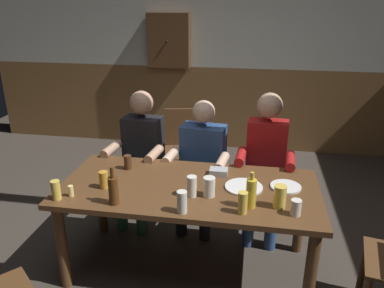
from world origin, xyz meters
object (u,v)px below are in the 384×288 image
object	(u,v)px
pint_glass_4	(182,202)
pint_glass_8	(209,187)
person_0	(140,152)
person_1	(201,159)
bottle_0	(113,190)
pint_glass_2	(104,180)
pint_glass_5	(192,186)
wall_dart_cabinet	(168,41)
pint_glass_7	(243,203)
plate_1	(286,187)
dining_table	(189,197)
bottle_1	(251,193)
pint_glass_0	(296,207)
plate_0	(244,187)
condiment_caddy	(219,172)
pint_glass_6	(280,197)
chair_empty_far_end	(184,147)
pint_glass_3	(128,162)
pint_glass_1	(56,190)
person_2	(265,160)
table_candle	(71,191)

from	to	relation	value
pint_glass_4	pint_glass_8	bearing A→B (deg)	59.51
person_0	person_1	world-z (taller)	person_0
bottle_0	pint_glass_2	size ratio (longest dim) A/B	2.12
pint_glass_5	pint_glass_4	bearing A→B (deg)	-96.53
wall_dart_cabinet	pint_glass_2	bearing A→B (deg)	-87.17
pint_glass_2	pint_glass_8	distance (m)	0.77
person_0	pint_glass_7	xyz separation A→B (m)	(0.98, -0.98, 0.12)
plate_1	person_0	bearing A→B (deg)	155.63
person_1	pint_glass_5	distance (m)	0.83
dining_table	bottle_1	size ratio (longest dim) A/B	7.47
dining_table	bottle_0	xyz separation A→B (m)	(-0.45, -0.34, 0.20)
pint_glass_0	pint_glass_2	distance (m)	1.35
plate_0	plate_1	xyz separation A→B (m)	(0.30, 0.06, 0.00)
plate_0	bottle_1	world-z (taller)	bottle_1
condiment_caddy	pint_glass_2	distance (m)	0.87
pint_glass_6	pint_glass_8	distance (m)	0.48
dining_table	person_1	size ratio (longest dim) A/B	1.61
wall_dart_cabinet	bottle_1	bearing A→B (deg)	-67.06
chair_empty_far_end	pint_glass_6	bearing A→B (deg)	108.57
plate_0	pint_glass_2	distance (m)	1.01
bottle_0	pint_glass_3	distance (m)	0.55
pint_glass_6	pint_glass_4	bearing A→B (deg)	-164.59
plate_0	pint_glass_6	distance (m)	0.34
pint_glass_7	pint_glass_8	size ratio (longest dim) A/B	1.06
pint_glass_1	pint_glass_5	world-z (taller)	pint_glass_5
person_2	pint_glass_1	bearing A→B (deg)	38.81
pint_glass_1	chair_empty_far_end	bearing A→B (deg)	72.04
bottle_1	pint_glass_2	bearing A→B (deg)	174.79
pint_glass_5	pint_glass_6	xyz separation A→B (m)	(0.59, -0.05, 0.00)
condiment_caddy	pint_glass_3	xyz separation A→B (m)	(-0.73, -0.01, 0.03)
wall_dart_cabinet	pint_glass_7	bearing A→B (deg)	-68.50
wall_dart_cabinet	chair_empty_far_end	bearing A→B (deg)	-70.58
table_candle	plate_1	size ratio (longest dim) A/B	0.36
person_1	pint_glass_4	xyz separation A→B (m)	(0.03, -1.04, 0.15)
bottle_1	wall_dart_cabinet	distance (m)	3.12
person_1	pint_glass_0	distance (m)	1.21
plate_1	pint_glass_3	distance (m)	1.24
person_2	pint_glass_6	xyz separation A→B (m)	(0.08, -0.86, 0.11)
pint_glass_6	pint_glass_7	xyz separation A→B (m)	(-0.24, -0.11, -0.00)
chair_empty_far_end	table_candle	world-z (taller)	chair_empty_far_end
pint_glass_7	pint_glass_0	bearing A→B (deg)	6.17
person_1	table_candle	distance (m)	1.24
pint_glass_3	pint_glass_5	size ratio (longest dim) A/B	0.78
person_2	plate_0	bearing A→B (deg)	78.89
pint_glass_8	plate_1	bearing A→B (deg)	21.90
pint_glass_1	pint_glass_8	size ratio (longest dim) A/B	0.98
pint_glass_5	pint_glass_8	bearing A→B (deg)	10.11
chair_empty_far_end	pint_glass_8	size ratio (longest dim) A/B	6.24
plate_1	bottle_0	world-z (taller)	bottle_0
condiment_caddy	pint_glass_3	world-z (taller)	pint_glass_3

